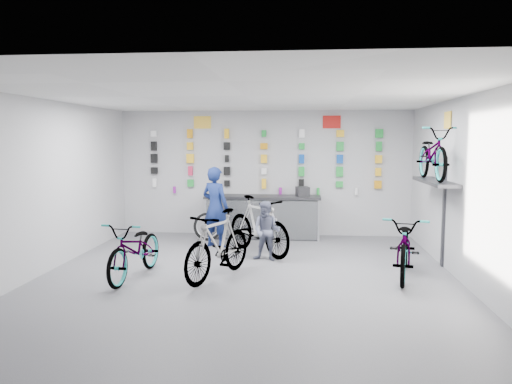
# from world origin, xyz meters

# --- Properties ---
(floor) EXTENTS (8.00, 8.00, 0.00)m
(floor) POSITION_xyz_m (0.00, 0.00, 0.00)
(floor) COLOR #4F4F54
(floor) RESTS_ON ground
(ceiling) EXTENTS (8.00, 8.00, 0.00)m
(ceiling) POSITION_xyz_m (0.00, 0.00, 3.00)
(ceiling) COLOR white
(ceiling) RESTS_ON wall_back
(wall_back) EXTENTS (7.00, 0.00, 7.00)m
(wall_back) POSITION_xyz_m (0.00, 4.00, 1.50)
(wall_back) COLOR #B6B6B8
(wall_back) RESTS_ON floor
(wall_front) EXTENTS (7.00, 0.00, 7.00)m
(wall_front) POSITION_xyz_m (0.00, -4.00, 1.50)
(wall_front) COLOR #B6B6B8
(wall_front) RESTS_ON floor
(wall_left) EXTENTS (0.00, 8.00, 8.00)m
(wall_left) POSITION_xyz_m (-3.50, 0.00, 1.50)
(wall_left) COLOR #B6B6B8
(wall_left) RESTS_ON floor
(wall_right) EXTENTS (0.00, 8.00, 8.00)m
(wall_right) POSITION_xyz_m (3.50, 0.00, 1.50)
(wall_right) COLOR #B6B6B8
(wall_right) RESTS_ON floor
(counter) EXTENTS (2.70, 0.66, 1.00)m
(counter) POSITION_xyz_m (0.00, 3.54, 0.49)
(counter) COLOR black
(counter) RESTS_ON floor
(merch_wall) EXTENTS (5.57, 0.08, 1.57)m
(merch_wall) POSITION_xyz_m (0.10, 3.93, 1.81)
(merch_wall) COLOR white
(merch_wall) RESTS_ON wall_back
(wall_bracket) EXTENTS (0.39, 1.90, 2.00)m
(wall_bracket) POSITION_xyz_m (3.33, 1.20, 1.46)
(wall_bracket) COLOR #333338
(wall_bracket) RESTS_ON wall_right
(sign_left) EXTENTS (0.42, 0.02, 0.30)m
(sign_left) POSITION_xyz_m (-1.50, 3.98, 2.72)
(sign_left) COLOR yellow
(sign_left) RESTS_ON wall_back
(sign_right) EXTENTS (0.42, 0.02, 0.30)m
(sign_right) POSITION_xyz_m (1.60, 3.98, 2.72)
(sign_right) COLOR red
(sign_right) RESTS_ON wall_back
(sign_side) EXTENTS (0.02, 0.40, 0.30)m
(sign_side) POSITION_xyz_m (3.48, 1.20, 2.65)
(sign_side) COLOR yellow
(sign_side) RESTS_ON wall_right
(bike_left) EXTENTS (0.86, 1.94, 0.99)m
(bike_left) POSITION_xyz_m (-1.83, -0.07, 0.49)
(bike_left) COLOR gray
(bike_left) RESTS_ON floor
(bike_center) EXTENTS (1.25, 1.95, 1.14)m
(bike_center) POSITION_xyz_m (-0.46, 0.04, 0.57)
(bike_center) COLOR gray
(bike_center) RESTS_ON floor
(bike_right) EXTENTS (1.14, 2.14, 1.07)m
(bike_right) POSITION_xyz_m (2.66, 0.42, 0.53)
(bike_right) COLOR gray
(bike_right) RESTS_ON floor
(bike_service) EXTENTS (1.72, 1.81, 1.17)m
(bike_service) POSITION_xyz_m (0.05, 1.87, 0.59)
(bike_service) COLOR gray
(bike_service) RESTS_ON floor
(bike_wall) EXTENTS (0.63, 1.80, 0.95)m
(bike_wall) POSITION_xyz_m (3.25, 1.20, 2.05)
(bike_wall) COLOR gray
(bike_wall) RESTS_ON wall_bracket
(clerk) EXTENTS (0.75, 0.65, 1.73)m
(clerk) POSITION_xyz_m (-0.94, 2.49, 0.87)
(clerk) COLOR navy
(clerk) RESTS_ON floor
(customer) EXTENTS (0.64, 0.55, 1.14)m
(customer) POSITION_xyz_m (0.26, 1.35, 0.57)
(customer) COLOR #535871
(customer) RESTS_ON floor
(spare_wheel) EXTENTS (0.70, 0.44, 0.65)m
(spare_wheel) POSITION_xyz_m (-1.24, 3.17, 0.31)
(spare_wheel) COLOR black
(spare_wheel) RESTS_ON floor
(register) EXTENTS (0.34, 0.36, 0.22)m
(register) POSITION_xyz_m (0.93, 3.55, 1.11)
(register) COLOR black
(register) RESTS_ON counter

